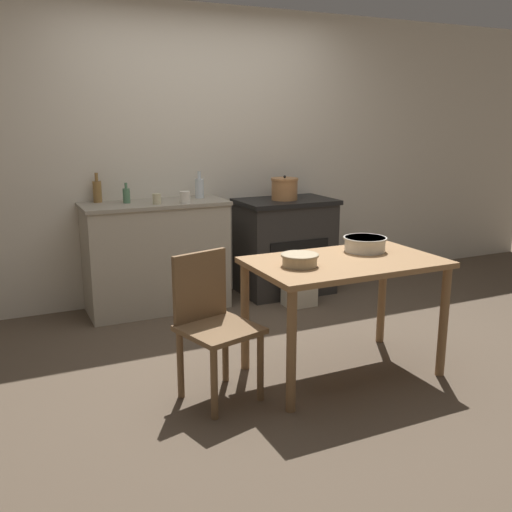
# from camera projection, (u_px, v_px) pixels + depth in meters

# --- Properties ---
(ground_plane) EXTENTS (14.00, 14.00, 0.00)m
(ground_plane) POSITION_uv_depth(u_px,v_px,m) (282.00, 352.00, 4.00)
(ground_plane) COLOR brown
(wall_back) EXTENTS (8.00, 0.07, 2.55)m
(wall_back) POSITION_uv_depth(u_px,v_px,m) (201.00, 155.00, 5.10)
(wall_back) COLOR beige
(wall_back) RESTS_ON ground_plane
(counter_cabinet) EXTENTS (1.20, 0.53, 0.92)m
(counter_cabinet) POSITION_uv_depth(u_px,v_px,m) (156.00, 256.00, 4.82)
(counter_cabinet) COLOR #B2A893
(counter_cabinet) RESTS_ON ground_plane
(stove) EXTENTS (0.87, 0.59, 0.88)m
(stove) POSITION_uv_depth(u_px,v_px,m) (285.00, 246.00, 5.30)
(stove) COLOR #2D2B28
(stove) RESTS_ON ground_plane
(work_table) EXTENTS (1.18, 0.72, 0.75)m
(work_table) POSITION_uv_depth(u_px,v_px,m) (345.00, 276.00, 3.55)
(work_table) COLOR #997047
(work_table) RESTS_ON ground_plane
(chair) EXTENTS (0.49, 0.49, 0.85)m
(chair) POSITION_uv_depth(u_px,v_px,m) (212.00, 321.00, 3.29)
(chair) COLOR brown
(chair) RESTS_ON ground_plane
(flour_sack) EXTENTS (0.27, 0.19, 0.34)m
(flour_sack) POSITION_uv_depth(u_px,v_px,m) (299.00, 287.00, 4.96)
(flour_sack) COLOR beige
(flour_sack) RESTS_ON ground_plane
(stock_pot) EXTENTS (0.25, 0.25, 0.22)m
(stock_pot) POSITION_uv_depth(u_px,v_px,m) (285.00, 189.00, 5.15)
(stock_pot) COLOR #B77A47
(stock_pot) RESTS_ON stove
(mixing_bowl_large) EXTENTS (0.28, 0.28, 0.09)m
(mixing_bowl_large) POSITION_uv_depth(u_px,v_px,m) (365.00, 243.00, 3.74)
(mixing_bowl_large) COLOR silver
(mixing_bowl_large) RESTS_ON work_table
(mixing_bowl_small) EXTENTS (0.23, 0.23, 0.07)m
(mixing_bowl_small) POSITION_uv_depth(u_px,v_px,m) (300.00, 259.00, 3.36)
(mixing_bowl_small) COLOR tan
(mixing_bowl_small) RESTS_ON work_table
(bottle_far_left) EXTENTS (0.06, 0.06, 0.17)m
(bottle_far_left) POSITION_uv_depth(u_px,v_px,m) (126.00, 195.00, 4.64)
(bottle_far_left) COLOR #517F5B
(bottle_far_left) RESTS_ON counter_cabinet
(bottle_left) EXTENTS (0.08, 0.08, 0.23)m
(bottle_left) POSITION_uv_depth(u_px,v_px,m) (199.00, 188.00, 4.93)
(bottle_left) COLOR silver
(bottle_left) RESTS_ON counter_cabinet
(bottle_mid_left) EXTENTS (0.07, 0.07, 0.24)m
(bottle_mid_left) POSITION_uv_depth(u_px,v_px,m) (97.00, 191.00, 4.67)
(bottle_mid_left) COLOR olive
(bottle_mid_left) RESTS_ON counter_cabinet
(cup_center_left) EXTENTS (0.07, 0.07, 0.08)m
(cup_center_left) POSITION_uv_depth(u_px,v_px,m) (157.00, 199.00, 4.59)
(cup_center_left) COLOR beige
(cup_center_left) RESTS_ON counter_cabinet
(cup_center) EXTENTS (0.08, 0.08, 0.10)m
(cup_center) POSITION_uv_depth(u_px,v_px,m) (185.00, 197.00, 4.63)
(cup_center) COLOR silver
(cup_center) RESTS_ON counter_cabinet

